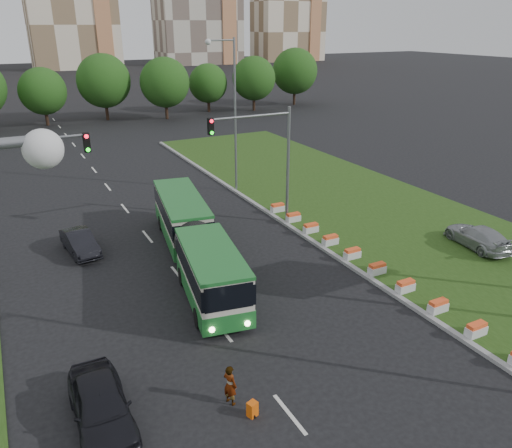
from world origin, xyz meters
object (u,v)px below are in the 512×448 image
pedestrian (230,385)px  car_median (478,236)px  shopping_trolley (252,409)px  car_left_near (101,406)px  traffic_mast_left (11,187)px  articulated_bus (192,240)px  car_left_far (80,242)px  traffic_mast_median (267,150)px

pedestrian → car_median: bearing=-97.2°
shopping_trolley → car_left_near: bearing=137.9°
car_median → pedestrian: 19.86m
traffic_mast_left → car_left_near: size_ratio=1.72×
articulated_bus → shopping_trolley: 12.51m
car_left_near → pedestrian: 4.50m
car_left_near → pedestrian: size_ratio=2.88×
traffic_mast_left → car_left_far: bearing=38.5°
traffic_mast_median → car_left_near: (-13.78, -13.39, -4.56)m
traffic_mast_left → car_left_near: (1.38, -12.39, -4.56)m
car_left_near → shopping_trolley: 5.23m
car_left_far → car_median: car_median is taller
car_left_near → traffic_mast_median: bearing=45.0°
traffic_mast_left → shopping_trolley: traffic_mast_left is taller
traffic_mast_median → car_left_far: (-12.04, 1.48, -4.68)m
traffic_mast_median → traffic_mast_left: bearing=-176.2°
car_left_far → pedestrian: bearing=-87.7°
traffic_mast_left → shopping_trolley: bearing=-66.9°
car_left_near → car_median: bearing=10.8°
traffic_mast_left → shopping_trolley: 16.50m
traffic_mast_median → shopping_trolley: size_ratio=13.70×
traffic_mast_median → car_median: bearing=-43.5°
car_left_far → traffic_mast_median: bearing=-14.0°
traffic_mast_left → car_left_far: 6.14m
traffic_mast_left → car_median: bearing=-18.3°
traffic_mast_median → traffic_mast_left: (-15.16, -1.00, 0.00)m
car_median → pedestrian: bearing=23.6°
articulated_bus → pedestrian: articulated_bus is taller
articulated_bus → car_left_far: size_ratio=3.80×
articulated_bus → car_left_near: (-7.17, -10.15, -0.77)m
car_left_far → articulated_bus: bearing=-48.0°
car_left_near → car_left_far: bearing=84.2°
traffic_mast_left → pedestrian: 15.35m
articulated_bus → shopping_trolley: (-2.39, -12.21, -1.28)m
articulated_bus → traffic_mast_median: bearing=35.8°
car_left_far → shopping_trolley: car_left_far is taller
traffic_mast_left → articulated_bus: size_ratio=0.51×
car_median → shopping_trolley: 19.74m
car_left_near → pedestrian: (4.37, -1.10, 0.02)m
traffic_mast_median → shopping_trolley: bearing=-120.2°
traffic_mast_left → articulated_bus: traffic_mast_left is taller
traffic_mast_left → shopping_trolley: size_ratio=13.70×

